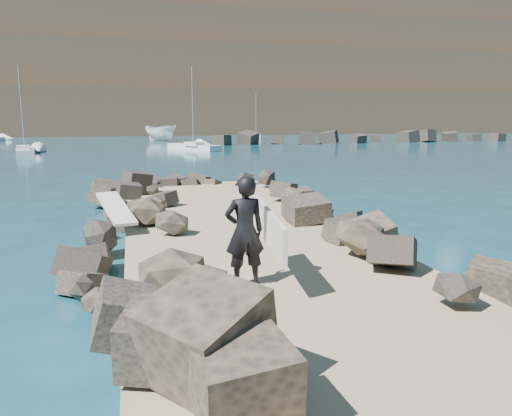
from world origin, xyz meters
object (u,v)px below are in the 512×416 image
object	(u,v)px
surfboard_resting	(116,212)
surfer_with_board	(248,231)
radome	(469,0)
sailboat_f	(311,132)
boat_imported	(161,133)

from	to	relation	value
surfboard_resting	surfer_with_board	world-z (taller)	surfer_with_board
radome	sailboat_f	world-z (taller)	radome
radome	boat_imported	bearing A→B (deg)	-144.82
surfboard_resting	radome	bearing A→B (deg)	37.25
boat_imported	surfer_with_board	xyz separation A→B (m)	(-2.79, -72.25, 0.33)
surfer_with_board	sailboat_f	xyz separation A→B (m)	(38.05, 100.01, -1.25)
boat_imported	radome	size ratio (longest dim) A/B	0.32
surfboard_resting	sailboat_f	distance (m)	102.87
boat_imported	radome	xyz separation A→B (m)	(110.69, 78.02, 42.50)
boat_imported	surfer_with_board	size ratio (longest dim) A/B	2.68
surfer_with_board	radome	distance (m)	192.96
surfboard_resting	surfer_with_board	distance (m)	5.99
surfboard_resting	radome	world-z (taller)	radome
boat_imported	surfer_with_board	distance (m)	72.30
sailboat_f	surfer_with_board	bearing A→B (deg)	-110.83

